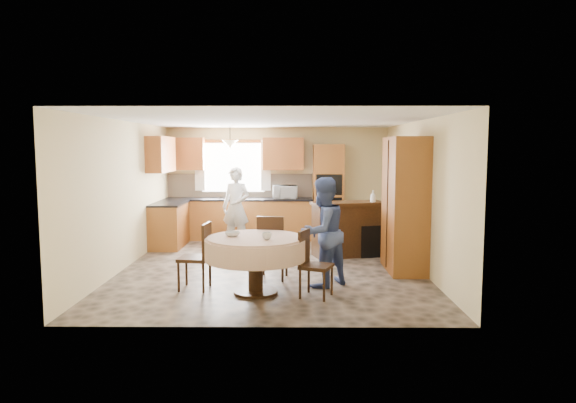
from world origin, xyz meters
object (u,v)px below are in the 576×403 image
(chair_right, at_px, (311,260))
(dining_table, at_px, (255,249))
(person_sink, at_px, (236,207))
(sideboard, at_px, (348,231))
(chair_back, at_px, (272,244))
(oven_tower, at_px, (328,192))
(cupboard, at_px, (405,205))
(person_dining, at_px, (323,232))
(chair_left, at_px, (200,253))

(chair_right, bearing_deg, dining_table, 101.25)
(dining_table, bearing_deg, person_sink, 100.64)
(sideboard, bearing_deg, chair_back, -142.61)
(oven_tower, distance_m, sideboard, 1.88)
(cupboard, xyz_separation_m, chair_right, (-1.61, -1.52, -0.60))
(person_dining, bearing_deg, chair_right, 28.78)
(sideboard, bearing_deg, dining_table, -136.78)
(oven_tower, xyz_separation_m, person_dining, (-0.35, -3.92, -0.25))
(chair_back, bearing_deg, chair_left, 37.11)
(person_sink, bearing_deg, chair_back, -51.83)
(chair_right, relative_size, person_sink, 0.56)
(chair_left, height_order, chair_right, chair_left)
(cupboard, height_order, person_sink, cupboard)
(chair_left, distance_m, person_dining, 1.82)
(cupboard, bearing_deg, oven_tower, 110.02)
(person_sink, xyz_separation_m, person_dining, (1.61, -3.04, -0.01))
(oven_tower, bearing_deg, person_sink, -155.83)
(oven_tower, distance_m, person_sink, 2.16)
(oven_tower, xyz_separation_m, cupboard, (1.07, -2.94, 0.05))
(person_dining, bearing_deg, chair_left, -35.83)
(cupboard, relative_size, person_sink, 1.35)
(sideboard, distance_m, chair_left, 3.34)
(sideboard, bearing_deg, cupboard, -70.03)
(cupboard, bearing_deg, person_sink, 145.81)
(dining_table, bearing_deg, chair_left, 165.99)
(dining_table, distance_m, chair_back, 0.78)
(chair_right, distance_m, person_sink, 3.86)
(sideboard, distance_m, cupboard, 1.55)
(oven_tower, height_order, person_sink, oven_tower)
(oven_tower, bearing_deg, chair_right, -96.90)
(sideboard, height_order, chair_left, chair_left)
(person_sink, bearing_deg, dining_table, -58.67)
(chair_back, bearing_deg, dining_table, 84.13)
(chair_back, bearing_deg, oven_tower, -98.54)
(dining_table, bearing_deg, chair_right, -10.63)
(chair_left, xyz_separation_m, chair_right, (1.60, -0.35, -0.03))
(chair_back, bearing_deg, sideboard, -118.74)
(oven_tower, xyz_separation_m, chair_left, (-2.14, -4.10, -0.52))
(chair_right, height_order, person_dining, person_dining)
(oven_tower, bearing_deg, person_dining, -95.11)
(chair_back, height_order, chair_right, chair_back)
(person_dining, bearing_deg, dining_table, -19.61)
(oven_tower, height_order, chair_right, oven_tower)
(oven_tower, bearing_deg, chair_left, -117.50)
(cupboard, bearing_deg, chair_right, -136.66)
(sideboard, relative_size, chair_back, 1.35)
(person_sink, bearing_deg, cupboard, -13.50)
(oven_tower, xyz_separation_m, sideboard, (0.26, -1.77, -0.58))
(sideboard, distance_m, dining_table, 2.99)
(oven_tower, relative_size, chair_right, 2.30)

